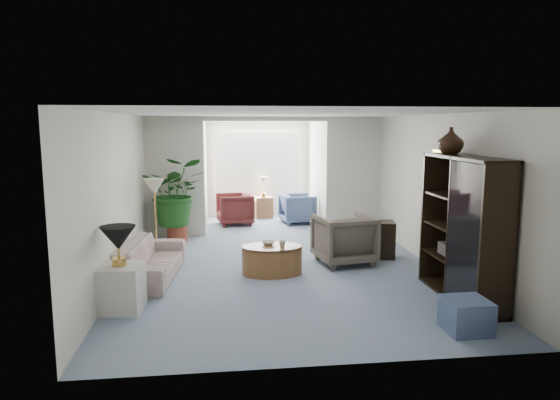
{
  "coord_description": "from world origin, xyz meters",
  "views": [
    {
      "loc": [
        -0.99,
        -7.51,
        2.34
      ],
      "look_at": [
        0.0,
        0.6,
        1.1
      ],
      "focal_mm": 32.15,
      "sensor_mm": 36.0,
      "label": 1
    }
  ],
  "objects": [
    {
      "name": "sunroom_floor",
      "position": [
        0.0,
        4.1,
        0.0
      ],
      "size": [
        2.6,
        2.6,
        0.0
      ],
      "primitive_type": "plane",
      "color": "#8293AC",
      "rests_on": "ground"
    },
    {
      "name": "framed_picture",
      "position": [
        2.46,
        -0.1,
        1.7
      ],
      "size": [
        0.04,
        0.5,
        0.4
      ],
      "primitive_type": "cube",
      "color": "#B8AB93"
    },
    {
      "name": "sunroom_table",
      "position": [
        0.1,
        4.87,
        0.27
      ],
      "size": [
        0.48,
        0.39,
        0.53
      ],
      "primitive_type": "cube",
      "rotation": [
        0.0,
        0.0,
        0.13
      ],
      "color": "brown",
      "rests_on": "ground"
    },
    {
      "name": "end_table",
      "position": [
        -2.25,
        -1.23,
        0.29
      ],
      "size": [
        0.58,
        0.58,
        0.59
      ],
      "primitive_type": "cube",
      "rotation": [
        0.0,
        0.0,
        -0.09
      ],
      "color": "silver",
      "rests_on": "ground"
    },
    {
      "name": "floor",
      "position": [
        0.0,
        0.0,
        0.0
      ],
      "size": [
        6.0,
        6.0,
        0.0
      ],
      "primitive_type": "plane",
      "color": "#8293AC",
      "rests_on": "ground"
    },
    {
      "name": "table_lamp",
      "position": [
        -2.25,
        -1.23,
        0.94
      ],
      "size": [
        0.44,
        0.44,
        0.3
      ],
      "primitive_type": "cone",
      "color": "black",
      "rests_on": "end_table"
    },
    {
      "name": "plant_pot",
      "position": [
        -1.85,
        2.56,
        0.16
      ],
      "size": [
        0.4,
        0.4,
        0.32
      ],
      "primitive_type": "cylinder",
      "color": "brown",
      "rests_on": "ground"
    },
    {
      "name": "back_pier_left",
      "position": [
        -1.9,
        3.0,
        1.25
      ],
      "size": [
        1.2,
        0.12,
        2.5
      ],
      "primitive_type": "cube",
      "color": "silver",
      "rests_on": "ground"
    },
    {
      "name": "ottoman",
      "position": [
        1.77,
        -2.39,
        0.19
      ],
      "size": [
        0.48,
        0.48,
        0.38
      ],
      "primitive_type": "cube",
      "rotation": [
        0.0,
        0.0,
        0.01
      ],
      "color": "#4E5D87",
      "rests_on": "ground"
    },
    {
      "name": "back_pier_right",
      "position": [
        1.9,
        3.0,
        1.25
      ],
      "size": [
        1.2,
        0.12,
        2.5
      ],
      "primitive_type": "cube",
      "color": "silver",
      "rests_on": "ground"
    },
    {
      "name": "sunroom_chair_blue",
      "position": [
        0.85,
        4.12,
        0.35
      ],
      "size": [
        0.86,
        0.84,
        0.7
      ],
      "primitive_type": "imported",
      "rotation": [
        0.0,
        0.0,
        1.7
      ],
      "color": "#4E5D87",
      "rests_on": "ground"
    },
    {
      "name": "floor_lamp",
      "position": [
        -2.13,
        1.45,
        1.25
      ],
      "size": [
        0.36,
        0.36,
        0.28
      ],
      "primitive_type": "cone",
      "color": "#EDE7BD",
      "rests_on": "ground"
    },
    {
      "name": "sunroom_chair_maroon",
      "position": [
        -0.65,
        4.12,
        0.37
      ],
      "size": [
        0.9,
        0.88,
        0.73
      ],
      "primitive_type": "imported",
      "rotation": [
        0.0,
        0.0,
        -1.44
      ],
      "color": "#54201C",
      "rests_on": "ground"
    },
    {
      "name": "back_header",
      "position": [
        0.0,
        3.0,
        2.45
      ],
      "size": [
        2.6,
        0.12,
        0.1
      ],
      "primitive_type": "cube",
      "color": "silver",
      "rests_on": "back_pier_left"
    },
    {
      "name": "coffee_cup",
      "position": [
        -0.04,
        -0.01,
        0.5
      ],
      "size": [
        0.13,
        0.13,
        0.1
      ],
      "primitive_type": "imported",
      "rotation": [
        0.0,
        0.0,
        -0.28
      ],
      "color": "beige",
      "rests_on": "coffee_table"
    },
    {
      "name": "coffee_table",
      "position": [
        -0.19,
        0.09,
        0.23
      ],
      "size": [
        1.18,
        1.18,
        0.45
      ],
      "primitive_type": "cylinder",
      "rotation": [
        0.0,
        0.0,
        -0.28
      ],
      "color": "brown",
      "rests_on": "ground"
    },
    {
      "name": "window_blinds",
      "position": [
        0.0,
        5.15,
        1.4
      ],
      "size": [
        2.2,
        0.02,
        1.5
      ],
      "primitive_type": "cube",
      "color": "white"
    },
    {
      "name": "side_table_dark",
      "position": [
        1.79,
        0.86,
        0.32
      ],
      "size": [
        0.61,
        0.52,
        0.65
      ],
      "primitive_type": "cube",
      "rotation": [
        0.0,
        0.0,
        -0.18
      ],
      "color": "black",
      "rests_on": "ground"
    },
    {
      "name": "coffee_bowl",
      "position": [
        -0.24,
        0.19,
        0.48
      ],
      "size": [
        0.26,
        0.26,
        0.05
      ],
      "primitive_type": "imported",
      "rotation": [
        0.0,
        0.0,
        -0.28
      ],
      "color": "beige",
      "rests_on": "coffee_table"
    },
    {
      "name": "cabinet_urn",
      "position": [
        2.23,
        -0.82,
        2.11
      ],
      "size": [
        0.36,
        0.36,
        0.37
      ],
      "primitive_type": "imported",
      "color": "black",
      "rests_on": "entertainment_cabinet"
    },
    {
      "name": "sofa",
      "position": [
        -2.05,
        0.12,
        0.28
      ],
      "size": [
        0.93,
        1.99,
        0.56
      ],
      "primitive_type": "imported",
      "rotation": [
        0.0,
        0.0,
        1.48
      ],
      "color": "beige",
      "rests_on": "ground"
    },
    {
      "name": "window_pane",
      "position": [
        0.0,
        5.18,
        1.4
      ],
      "size": [
        2.2,
        0.02,
        1.5
      ],
      "primitive_type": "cube",
      "color": "white"
    },
    {
      "name": "shelf_clutter",
      "position": [
        2.18,
        -1.49,
        1.09
      ],
      "size": [
        0.3,
        0.9,
        1.06
      ],
      "color": "#42403D",
      "rests_on": "entertainment_cabinet"
    },
    {
      "name": "entertainment_cabinet",
      "position": [
        2.23,
        -1.32,
        0.96
      ],
      "size": [
        0.46,
        1.73,
        1.93
      ],
      "primitive_type": "cube",
      "color": "black",
      "rests_on": "ground"
    },
    {
      "name": "house_plant",
      "position": [
        -1.85,
        2.56,
        1.01
      ],
      "size": [
        1.24,
        1.07,
        1.38
      ],
      "primitive_type": "imported",
      "color": "#1D521C",
      "rests_on": "plant_pot"
    },
    {
      "name": "wingback_chair",
      "position": [
        1.09,
        0.56,
        0.42
      ],
      "size": [
        1.04,
        1.06,
        0.84
      ],
      "primitive_type": "imported",
      "rotation": [
        0.0,
        0.0,
        3.31
      ],
      "color": "#62594D",
      "rests_on": "ground"
    }
  ]
}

